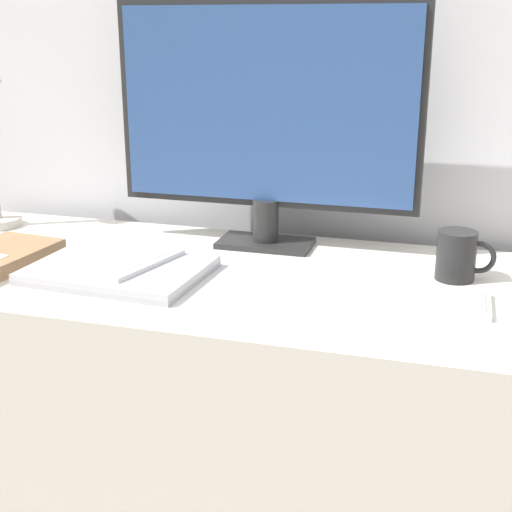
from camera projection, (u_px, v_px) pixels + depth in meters
name	position (u px, v px, depth m)	size (l,w,h in m)	color
wall_back	(308.00, 15.00, 1.52)	(3.60, 0.05, 2.40)	silver
desk	(261.00, 444.00, 1.45)	(1.55, 0.58, 0.73)	silver
monitor	(266.00, 117.00, 1.44)	(0.64, 0.11, 0.50)	#262626
keyboard	(406.00, 297.00, 1.22)	(0.28, 0.12, 0.01)	silver
laptop	(119.00, 270.00, 1.34)	(0.33, 0.25, 0.02)	#A3A3A8
ereader	(125.00, 260.00, 1.35)	(0.18, 0.22, 0.01)	white
coffee_mug	(458.00, 256.00, 1.31)	(0.11, 0.07, 0.09)	black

